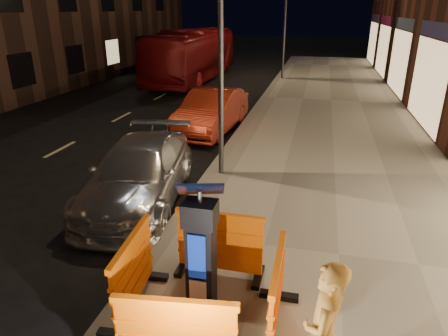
% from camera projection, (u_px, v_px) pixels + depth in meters
% --- Properties ---
extents(ground_plane, '(120.00, 120.00, 0.00)m').
position_uv_depth(ground_plane, '(169.00, 239.00, 7.33)').
color(ground_plane, black).
rests_on(ground_plane, ground).
extents(sidewalk, '(6.00, 60.00, 0.15)m').
position_uv_depth(sidewalk, '(338.00, 258.00, 6.65)').
color(sidewalk, gray).
rests_on(sidewalk, ground).
extents(kerb, '(0.30, 60.00, 0.15)m').
position_uv_depth(kerb, '(169.00, 236.00, 7.30)').
color(kerb, slate).
rests_on(kerb, ground).
extents(parking_kiosk, '(0.62, 0.62, 1.88)m').
position_uv_depth(parking_kiosk, '(201.00, 256.00, 4.93)').
color(parking_kiosk, black).
rests_on(parking_kiosk, sidewalk).
extents(barrier_back, '(1.35, 0.57, 1.05)m').
position_uv_depth(barrier_back, '(220.00, 244.00, 5.95)').
color(barrier_back, '#F26406').
rests_on(barrier_back, sidewalk).
extents(barrier_kerbside, '(0.66, 1.39, 1.05)m').
position_uv_depth(barrier_kerbside, '(133.00, 273.00, 5.29)').
color(barrier_kerbside, '#F26406').
rests_on(barrier_kerbside, sidewalk).
extents(barrier_bldgside, '(0.57, 1.35, 1.05)m').
position_uv_depth(barrier_bldgside, '(276.00, 295.00, 4.88)').
color(barrier_bldgside, '#F26406').
rests_on(barrier_bldgside, sidewalk).
extents(car_silver, '(2.45, 4.68, 1.30)m').
position_uv_depth(car_silver, '(141.00, 200.00, 8.83)').
color(car_silver, silver).
rests_on(car_silver, ground).
extents(car_red, '(1.81, 4.38, 1.41)m').
position_uv_depth(car_red, '(212.00, 131.00, 13.82)').
color(car_red, maroon).
rests_on(car_red, ground).
extents(bus_doubledecker, '(2.48, 10.40, 2.89)m').
position_uv_depth(bus_doubledecker, '(194.00, 80.00, 23.69)').
color(bus_doubledecker, maroon).
rests_on(bus_doubledecker, ground).
extents(man, '(0.47, 0.65, 1.64)m').
position_uv_depth(man, '(323.00, 335.00, 3.90)').
color(man, '#B57C2E').
rests_on(man, sidewalk).
extents(street_lamp_mid, '(0.12, 0.12, 6.00)m').
position_uv_depth(street_lamp_mid, '(221.00, 47.00, 8.81)').
color(street_lamp_mid, '#3F3F44').
rests_on(street_lamp_mid, sidewalk).
extents(street_lamp_far, '(0.12, 0.12, 6.00)m').
position_uv_depth(street_lamp_far, '(285.00, 24.00, 22.36)').
color(street_lamp_far, '#3F3F44').
rests_on(street_lamp_far, sidewalk).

